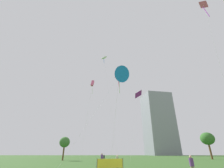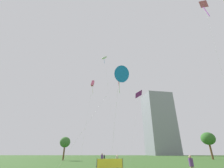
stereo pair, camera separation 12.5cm
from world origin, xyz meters
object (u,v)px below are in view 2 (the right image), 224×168
at_px(person_standing_1, 102,158).
at_px(park_tree_1, 65,142).
at_px(kite_flying_1, 93,84).
at_px(park_tree_0, 208,139).
at_px(kite_flying_0, 119,77).
at_px(person_standing_0, 191,164).
at_px(kite_flying_2, 205,7).
at_px(kite_flying_5, 104,58).
at_px(kite_flying_4, 119,74).
at_px(distant_highrise_0, 159,123).
at_px(person_standing_4, 104,158).
at_px(person_standing_2, 117,160).
at_px(event_banner, 110,163).
at_px(kite_flying_6, 139,94).

height_order(person_standing_1, park_tree_1, park_tree_1).
height_order(kite_flying_1, park_tree_0, kite_flying_1).
height_order(kite_flying_0, kite_flying_1, kite_flying_1).
bearing_deg(person_standing_0, kite_flying_0, -37.40).
bearing_deg(person_standing_1, kite_flying_1, 20.93).
distance_m(kite_flying_2, kite_flying_5, 31.20).
relative_size(kite_flying_4, kite_flying_5, 0.44).
xyz_separation_m(kite_flying_4, distant_highrise_0, (36.12, 127.24, 15.10)).
relative_size(person_standing_1, person_standing_4, 1.14).
relative_size(person_standing_2, kite_flying_2, 0.06).
bearing_deg(kite_flying_2, person_standing_4, 141.95).
bearing_deg(kite_flying_2, event_banner, 179.97).
xyz_separation_m(kite_flying_0, event_banner, (-1.25, -3.39, -13.62)).
height_order(kite_flying_4, distant_highrise_0, distant_highrise_0).
bearing_deg(park_tree_0, person_standing_0, -119.69).
bearing_deg(kite_flying_4, park_tree_1, 122.53).
distance_m(person_standing_4, event_banner, 15.97).
height_order(person_standing_4, park_tree_0, park_tree_0).
height_order(person_standing_0, kite_flying_5, kite_flying_5).
distance_m(kite_flying_4, event_banner, 12.06).
height_order(kite_flying_1, kite_flying_2, kite_flying_2).
distance_m(person_standing_4, park_tree_0, 37.13).
relative_size(kite_flying_1, kite_flying_4, 1.31).
relative_size(kite_flying_4, park_tree_0, 1.73).
relative_size(person_standing_1, person_standing_2, 1.13).
bearing_deg(event_banner, park_tree_1, 121.15).
distance_m(person_standing_0, kite_flying_4, 14.14).
height_order(person_standing_0, kite_flying_2, kite_flying_2).
relative_size(person_standing_2, kite_flying_6, 0.09).
bearing_deg(person_standing_0, distant_highrise_0, -82.86).
distance_m(person_standing_0, park_tree_0, 45.81).
height_order(kite_flying_4, event_banner, kite_flying_4).
xyz_separation_m(person_standing_2, kite_flying_4, (0.52, -2.36, 11.69)).
relative_size(person_standing_4, park_tree_0, 0.19).
distance_m(park_tree_0, distant_highrise_0, 95.74).
height_order(kite_flying_0, park_tree_1, kite_flying_0).
relative_size(person_standing_1, event_banner, 0.56).
bearing_deg(event_banner, kite_flying_6, 72.04).
xyz_separation_m(kite_flying_5, park_tree_0, (33.58, 11.23, -25.34)).
xyz_separation_m(person_standing_0, event_banner, (-7.36, 6.13, -0.29)).
relative_size(distant_highrise_0, event_banner, 17.26).
height_order(person_standing_0, person_standing_4, person_standing_0).
bearing_deg(kite_flying_5, park_tree_0, 18.49).
relative_size(person_standing_0, person_standing_1, 0.91).
bearing_deg(park_tree_0, kite_flying_6, -151.88).
height_order(kite_flying_4, park_tree_0, kite_flying_4).
xyz_separation_m(person_standing_4, park_tree_1, (-11.98, 7.96, 3.65)).
relative_size(kite_flying_1, event_banner, 5.75).
bearing_deg(park_tree_1, kite_flying_0, -52.53).
distance_m(kite_flying_5, event_banner, 38.12).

